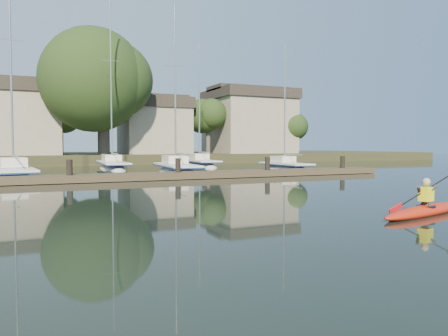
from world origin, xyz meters
name	(u,v)px	position (x,y,z in m)	size (l,w,h in m)	color
ground	(235,219)	(0.00, 0.00, 0.00)	(160.00, 160.00, 0.00)	black
kayak	(428,208)	(5.39, -1.45, 0.18)	(4.53, 1.75, 1.45)	#BB0E0F
dock	(127,177)	(0.00, 14.00, 0.20)	(34.00, 2.00, 1.80)	#483929
sailboat_1	(14,181)	(-5.78, 18.31, -0.19)	(2.98, 8.80, 14.11)	white
sailboat_3	(177,176)	(4.59, 19.21, -0.19)	(2.67, 8.24, 13.09)	white
sailboat_4	(285,172)	(13.55, 19.08, -0.18)	(2.11, 6.50, 10.96)	white
sailboat_6	(113,171)	(1.40, 26.61, -0.18)	(2.47, 9.74, 15.35)	white
sailboat_7	(200,169)	(9.44, 27.17, -0.19)	(2.50, 8.00, 12.73)	white
shore	(93,134)	(1.61, 40.29, 3.23)	(90.00, 25.25, 12.75)	#263018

